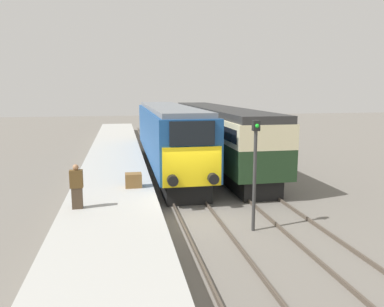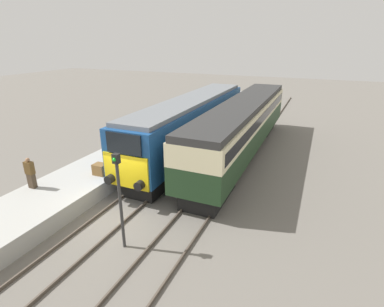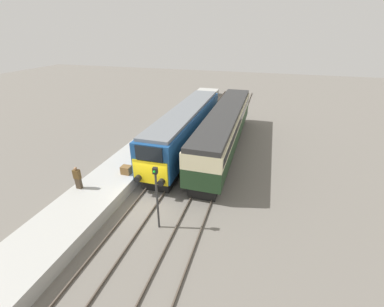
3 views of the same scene
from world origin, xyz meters
TOP-DOWN VIEW (x-y plane):
  - ground_plane at (0.00, 0.00)m, footprint 120.00×120.00m
  - platform_left at (-3.30, 8.00)m, footprint 3.50×50.00m
  - rails_near_track at (0.00, 5.00)m, footprint 1.51×60.00m
  - rails_far_track at (3.40, 5.00)m, footprint 1.50×60.00m
  - locomotive at (0.00, 8.81)m, footprint 2.70×16.15m
  - passenger_carriage at (3.40, 9.95)m, footprint 2.75×17.85m
  - person_on_platform at (-4.44, -0.71)m, footprint 0.44×0.26m
  - signal_post at (1.70, -1.82)m, footprint 0.24×0.28m
  - luggage_crate at (-2.39, 1.88)m, footprint 0.70×0.56m

SIDE VIEW (x-z plane):
  - ground_plane at x=0.00m, z-range 0.00..0.00m
  - rails_near_track at x=0.00m, z-range 0.00..0.14m
  - rails_far_track at x=3.40m, z-range 0.00..0.14m
  - platform_left at x=-3.30m, z-range 0.00..0.85m
  - luggage_crate at x=-2.39m, z-range 0.85..1.45m
  - person_on_platform at x=-4.44m, z-range 0.84..2.43m
  - locomotive at x=0.00m, z-range 0.26..4.28m
  - signal_post at x=1.70m, z-range 0.37..4.33m
  - passenger_carriage at x=3.40m, z-range 0.42..4.29m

